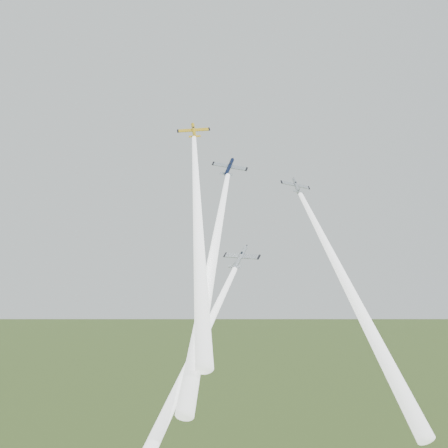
# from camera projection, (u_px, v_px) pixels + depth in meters

# --- Properties ---
(plane_yellow) EXTENTS (9.15, 7.73, 6.69)m
(plane_yellow) POSITION_uv_depth(u_px,v_px,m) (194.00, 131.00, 128.07)
(plane_yellow) COLOR yellow
(smoke_trail_yellow) EXTENTS (13.27, 46.68, 45.19)m
(smoke_trail_yellow) POSITION_uv_depth(u_px,v_px,m) (198.00, 225.00, 101.11)
(smoke_trail_yellow) COLOR white
(plane_navy) EXTENTS (8.87, 6.47, 7.60)m
(plane_navy) POSITION_uv_depth(u_px,v_px,m) (229.00, 167.00, 120.70)
(plane_navy) COLOR #0B1534
(smoke_trail_navy) EXTENTS (2.90, 43.21, 41.27)m
(smoke_trail_navy) POSITION_uv_depth(u_px,v_px,m) (211.00, 268.00, 96.11)
(smoke_trail_navy) COLOR white
(plane_silver_right) EXTENTS (7.89, 8.12, 6.42)m
(plane_silver_right) POSITION_uv_depth(u_px,v_px,m) (296.00, 186.00, 122.29)
(plane_silver_right) COLOR #A9AFB7
(smoke_trail_silver_right) EXTENTS (19.90, 40.79, 41.48)m
(smoke_trail_silver_right) POSITION_uv_depth(u_px,v_px,m) (350.00, 290.00, 98.20)
(smoke_trail_silver_right) COLOR white
(plane_silver_low) EXTENTS (9.38, 8.21, 6.48)m
(plane_silver_low) POSITION_uv_depth(u_px,v_px,m) (240.00, 257.00, 105.66)
(plane_silver_low) COLOR #AAAFB8
(smoke_trail_silver_low) EXTENTS (16.78, 40.83, 40.55)m
(smoke_trail_silver_low) POSITION_uv_depth(u_px,v_px,m) (174.00, 397.00, 83.82)
(smoke_trail_silver_low) COLOR white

